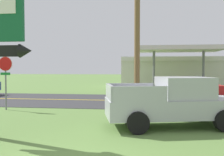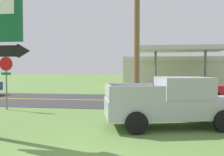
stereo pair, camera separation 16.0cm
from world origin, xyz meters
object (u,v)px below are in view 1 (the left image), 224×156
Objects in this scene: pickup_silver_parked_on_lawn at (174,102)px; car_red_near_lane at (193,88)px; stop_sign at (5,73)px; gas_station at (173,71)px; utility_pole at (137,14)px.

pickup_silver_parked_on_lawn reaches higher than car_red_near_lane.
car_red_near_lane is at bearing 76.76° from pickup_silver_parked_on_lawn.
pickup_silver_parked_on_lawn is at bearing -19.29° from stop_sign.
gas_station reaches higher than pickup_silver_parked_on_lawn.
gas_station is 12.06m from car_red_near_lane.
stop_sign is 9.42m from pickup_silver_parked_on_lawn.
gas_station reaches higher than stop_sign.
utility_pole is 2.17× the size of car_red_near_lane.
pickup_silver_parked_on_lawn is (1.55, -1.86, -3.87)m from utility_pole.
utility_pole is 9.84m from car_red_near_lane.
car_red_near_lane is (11.17, 6.87, -1.20)m from stop_sign.
car_red_near_lane is (2.34, 9.96, -0.13)m from pickup_silver_parked_on_lawn.
pickup_silver_parked_on_lawn is 10.23m from car_red_near_lane.
utility_pole is 20.61m from gas_station.
gas_station is at bearing 91.74° from car_red_near_lane.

